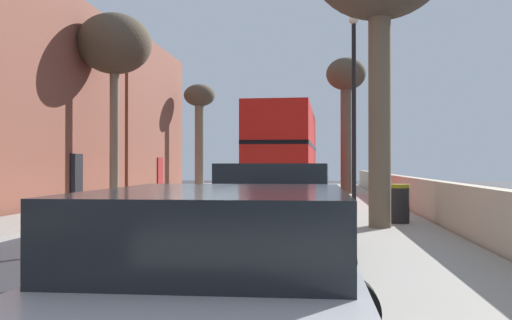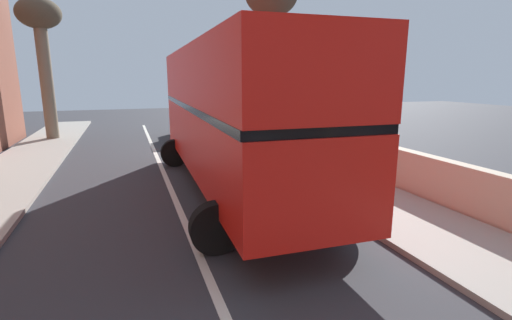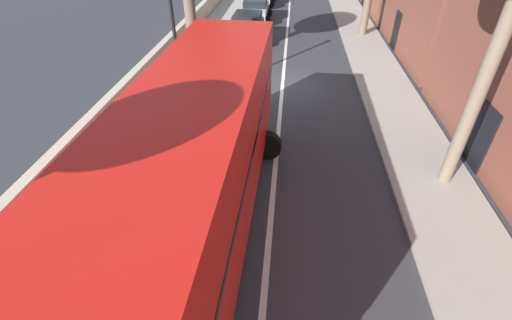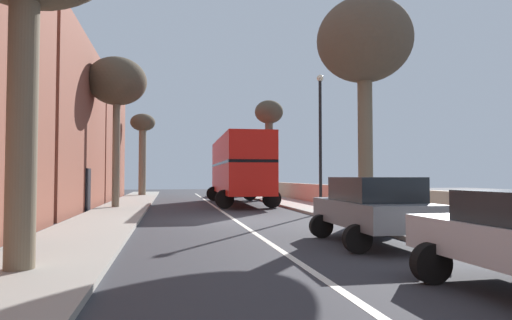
{
  "view_description": "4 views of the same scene",
  "coord_description": "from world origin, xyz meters",
  "px_view_note": "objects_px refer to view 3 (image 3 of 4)",
  "views": [
    {
      "loc": [
        3.15,
        -15.5,
        1.67
      ],
      "look_at": [
        0.92,
        4.78,
        1.83
      ],
      "focal_mm": 39.28,
      "sensor_mm": 36.0,
      "label": 1
    },
    {
      "loc": [
        -1.1,
        -0.15,
        3.24
      ],
      "look_at": [
        1.87,
        8.39,
        1.25
      ],
      "focal_mm": 26.15,
      "sensor_mm": 36.0,
      "label": 2
    },
    {
      "loc": [
        -0.26,
        16.06,
        6.99
      ],
      "look_at": [
        0.5,
        8.24,
        1.3
      ],
      "focal_mm": 24.52,
      "sensor_mm": 36.0,
      "label": 3
    },
    {
      "loc": [
        -2.51,
        -16.55,
        1.7
      ],
      "look_at": [
        1.51,
        3.63,
        2.49
      ],
      "focal_mm": 30.37,
      "sensor_mm": 36.0,
      "label": 4
    }
  ],
  "objects_px": {
    "parked_car_silver_right_2": "(255,8)",
    "lamppost_right": "(171,11)",
    "double_decker_bus": "(195,164)",
    "litter_bin_right": "(177,64)",
    "parked_car_grey_right_1": "(247,26)"
  },
  "relations": [
    {
      "from": "parked_car_silver_right_2",
      "to": "lamppost_right",
      "type": "bearing_deg",
      "value": 82.68
    },
    {
      "from": "lamppost_right",
      "to": "parked_car_silver_right_2",
      "type": "bearing_deg",
      "value": -97.32
    },
    {
      "from": "double_decker_bus",
      "to": "litter_bin_right",
      "type": "distance_m",
      "value": 11.13
    },
    {
      "from": "parked_car_silver_right_2",
      "to": "litter_bin_right",
      "type": "bearing_deg",
      "value": 75.97
    },
    {
      "from": "parked_car_grey_right_1",
      "to": "parked_car_silver_right_2",
      "type": "xyz_separation_m",
      "value": [
        0.0,
        -5.2,
        -0.07
      ]
    },
    {
      "from": "double_decker_bus",
      "to": "parked_car_silver_right_2",
      "type": "height_order",
      "value": "double_decker_bus"
    },
    {
      "from": "double_decker_bus",
      "to": "litter_bin_right",
      "type": "relative_size",
      "value": 10.74
    },
    {
      "from": "double_decker_bus",
      "to": "lamppost_right",
      "type": "relative_size",
      "value": 1.75
    },
    {
      "from": "double_decker_bus",
      "to": "litter_bin_right",
      "type": "xyz_separation_m",
      "value": [
        3.6,
        -10.39,
        -1.72
      ]
    },
    {
      "from": "parked_car_silver_right_2",
      "to": "lamppost_right",
      "type": "xyz_separation_m",
      "value": [
        1.8,
        14.01,
        2.93
      ]
    },
    {
      "from": "double_decker_bus",
      "to": "parked_car_silver_right_2",
      "type": "distance_m",
      "value": 21.66
    },
    {
      "from": "parked_car_grey_right_1",
      "to": "litter_bin_right",
      "type": "height_order",
      "value": "parked_car_grey_right_1"
    },
    {
      "from": "lamppost_right",
      "to": "litter_bin_right",
      "type": "height_order",
      "value": "lamppost_right"
    },
    {
      "from": "parked_car_grey_right_1",
      "to": "litter_bin_right",
      "type": "relative_size",
      "value": 3.96
    },
    {
      "from": "parked_car_grey_right_1",
      "to": "lamppost_right",
      "type": "xyz_separation_m",
      "value": [
        1.8,
        8.81,
        2.86
      ]
    }
  ]
}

